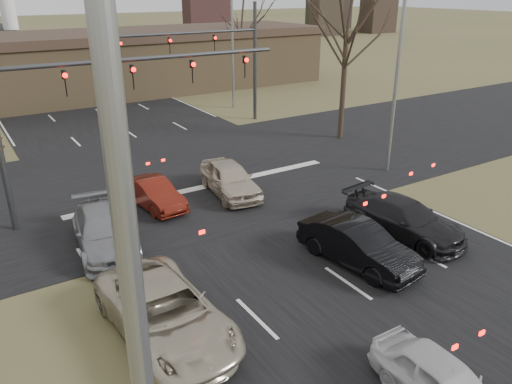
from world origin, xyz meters
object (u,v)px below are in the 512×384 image
at_px(streetlight_right_near, 396,62).
at_px(car_silver_suv, 165,312).
at_px(streetlight_right_far, 230,34).
at_px(car_grey_ahead, 104,231).
at_px(car_black_hatch, 358,245).
at_px(building, 96,64).
at_px(car_silver_ahead, 230,179).
at_px(car_white_sedan, 443,383).
at_px(car_charcoal_sedan, 404,219).
at_px(car_red_ahead, 154,194).
at_px(mast_arm_near, 83,93).
at_px(mast_arm_far, 219,50).

bearing_deg(streetlight_right_near, car_silver_suv, -156.97).
xyz_separation_m(streetlight_right_far, car_grey_ahead, (-15.25, -17.45, -4.88)).
bearing_deg(car_black_hatch, car_grey_ahead, 133.09).
xyz_separation_m(building, car_silver_ahead, (-1.50, -26.36, -1.91)).
distance_m(car_silver_suv, car_white_sedan, 7.14).
bearing_deg(car_charcoal_sedan, streetlight_right_near, 42.00).
height_order(car_grey_ahead, car_silver_ahead, car_silver_ahead).
xyz_separation_m(building, car_silver_suv, (-7.98, -34.29, -1.91)).
height_order(streetlight_right_near, car_charcoal_sedan, streetlight_right_near).
bearing_deg(car_white_sedan, car_red_ahead, 96.44).
bearing_deg(car_silver_suv, mast_arm_near, 83.53).
bearing_deg(car_grey_ahead, streetlight_right_near, 9.60).
distance_m(mast_arm_near, car_grey_ahead, 5.61).
distance_m(building, car_black_hatch, 34.26).
xyz_separation_m(streetlight_right_near, car_grey_ahead, (-14.75, -0.45, -4.88)).
xyz_separation_m(car_white_sedan, car_grey_ahead, (-4.29, 11.50, 0.08)).
height_order(building, mast_arm_far, mast_arm_far).
height_order(car_silver_suv, car_silver_ahead, car_silver_suv).
distance_m(streetlight_right_far, car_white_sedan, 31.35).
xyz_separation_m(car_silver_suv, car_red_ahead, (2.98, 8.41, -0.14)).
xyz_separation_m(mast_arm_near, car_white_sedan, (3.60, -14.95, -4.45)).
relative_size(car_silver_suv, car_black_hatch, 1.22).
relative_size(streetlight_right_far, car_black_hatch, 2.25).
bearing_deg(car_silver_suv, car_black_hatch, -1.09).
distance_m(streetlight_right_far, car_black_hatch, 25.08).
bearing_deg(car_black_hatch, streetlight_right_far, 62.85).
distance_m(mast_arm_near, car_charcoal_sedan, 13.38).
height_order(car_black_hatch, car_silver_ahead, car_silver_ahead).
relative_size(car_silver_suv, car_grey_ahead, 1.12).
bearing_deg(mast_arm_far, car_charcoal_sedan, -96.46).
relative_size(building, car_white_sedan, 11.63).
bearing_deg(car_charcoal_sedan, car_white_sedan, -139.41).
bearing_deg(car_charcoal_sedan, car_black_hatch, -175.53).
distance_m(car_black_hatch, car_grey_ahead, 9.09).
bearing_deg(car_white_sedan, mast_arm_far, 73.50).
xyz_separation_m(mast_arm_far, car_silver_ahead, (-5.68, -11.36, -4.26)).
xyz_separation_m(streetlight_right_near, car_silver_suv, (-14.80, -6.29, -4.83)).
xyz_separation_m(car_black_hatch, car_grey_ahead, (-7.04, 5.75, -0.03)).
xyz_separation_m(streetlight_right_near, car_white_sedan, (-10.45, -11.95, -4.97)).
relative_size(mast_arm_near, car_silver_suv, 2.23).
relative_size(mast_arm_far, streetlight_right_near, 1.11).
bearing_deg(car_grey_ahead, car_black_hatch, -31.37).
relative_size(mast_arm_near, streetlight_right_near, 1.21).
xyz_separation_m(car_white_sedan, car_red_ahead, (-1.37, 14.07, -0.00)).
distance_m(mast_arm_near, car_silver_suv, 10.27).
xyz_separation_m(building, mast_arm_near, (-7.23, -25.00, 2.41)).
height_order(car_white_sedan, car_silver_ahead, car_silver_ahead).
height_order(streetlight_right_far, car_black_hatch, streetlight_right_far).
height_order(streetlight_right_far, car_red_ahead, streetlight_right_far).
distance_m(streetlight_right_near, car_grey_ahead, 15.54).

